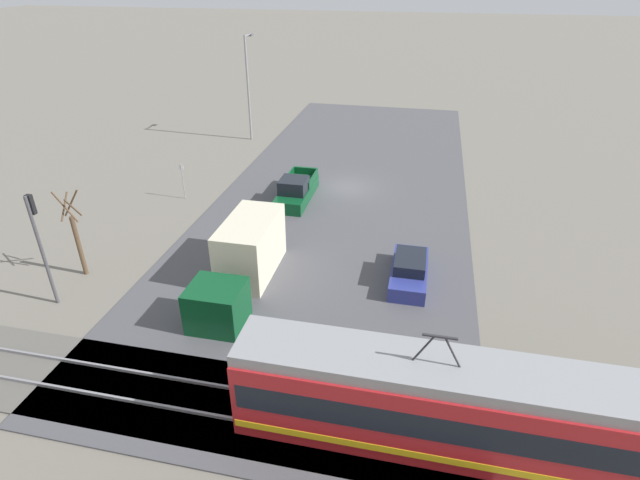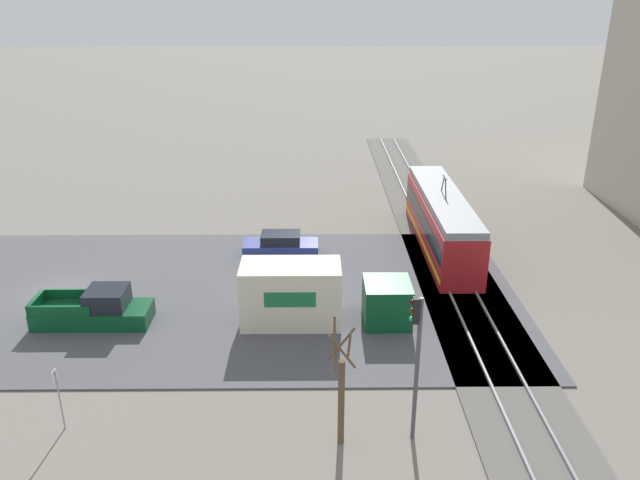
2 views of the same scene
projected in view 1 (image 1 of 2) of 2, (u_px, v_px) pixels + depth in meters
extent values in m
plane|color=slate|center=(347.00, 188.00, 37.77)|extent=(320.00, 320.00, 0.00)
cube|color=#4C4C51|center=(347.00, 188.00, 37.75)|extent=(17.52, 49.64, 0.08)
cube|color=#5B5954|center=(251.00, 408.00, 19.01)|extent=(75.92, 4.40, 0.08)
cube|color=gray|center=(257.00, 392.00, 19.57)|extent=(74.40, 0.10, 0.14)
cube|color=gray|center=(245.00, 421.00, 18.34)|extent=(74.40, 0.10, 0.14)
cube|color=#B21E23|center=(429.00, 407.00, 17.03)|extent=(13.43, 2.51, 3.09)
cube|color=black|center=(431.00, 399.00, 16.85)|extent=(13.02, 2.54, 1.03)
cube|color=gold|center=(426.00, 426.00, 17.49)|extent=(13.29, 2.55, 0.29)
cube|color=gray|center=(435.00, 368.00, 16.17)|extent=(13.43, 2.31, 0.44)
cylinder|color=#2D2D33|center=(452.00, 352.00, 15.71)|extent=(0.66, 0.07, 1.15)
cylinder|color=#2D2D33|center=(424.00, 348.00, 15.88)|extent=(0.66, 0.07, 1.15)
cube|color=#2D2D33|center=(440.00, 337.00, 15.53)|extent=(1.10, 0.08, 0.06)
cube|color=#0C4723|center=(217.00, 306.00, 22.91)|extent=(2.48, 2.30, 2.10)
cube|color=beige|center=(251.00, 246.00, 26.72)|extent=(2.48, 4.88, 3.08)
cube|color=#196B38|center=(228.00, 239.00, 26.80)|extent=(0.02, 2.44, 0.77)
cube|color=#0C4723|center=(297.00, 193.00, 35.64)|extent=(2.00, 5.66, 0.88)
cube|color=black|center=(294.00, 186.00, 34.52)|extent=(1.84, 1.92, 0.96)
cube|color=#0C4723|center=(289.00, 177.00, 36.49)|extent=(0.12, 2.83, 0.51)
cube|color=#0C4723|center=(313.00, 179.00, 36.15)|extent=(0.12, 2.83, 0.51)
cube|color=#0C4723|center=(306.00, 171.00, 37.62)|extent=(1.84, 0.23, 0.51)
cube|color=red|center=(296.00, 175.00, 38.05)|extent=(0.14, 0.04, 0.18)
cube|color=navy|center=(409.00, 273.00, 26.49)|extent=(1.86, 4.62, 0.82)
cube|color=black|center=(410.00, 262.00, 26.14)|extent=(1.60, 2.40, 0.60)
cylinder|color=#47474C|center=(42.00, 253.00, 23.62)|extent=(0.16, 0.16, 5.81)
cube|color=black|center=(31.00, 204.00, 22.59)|extent=(0.28, 0.22, 0.95)
sphere|color=#390606|center=(31.00, 197.00, 22.54)|extent=(0.18, 0.18, 0.18)
sphere|color=#3C2C06|center=(33.00, 203.00, 22.70)|extent=(0.18, 0.18, 0.18)
sphere|color=green|center=(35.00, 210.00, 22.85)|extent=(0.18, 0.18, 0.18)
cylinder|color=brown|center=(79.00, 246.00, 26.52)|extent=(0.24, 0.24, 3.47)
cylinder|color=brown|center=(64.00, 207.00, 25.46)|extent=(0.09, 0.97, 1.33)
cylinder|color=brown|center=(65.00, 207.00, 25.14)|extent=(1.17, 0.09, 1.62)
cylinder|color=brown|center=(73.00, 208.00, 25.37)|extent=(0.09, 0.97, 1.33)
cylinder|color=brown|center=(71.00, 203.00, 25.57)|extent=(1.17, 0.09, 1.62)
cylinder|color=gray|center=(248.00, 90.00, 46.01)|extent=(0.20, 0.20, 9.43)
cylinder|color=gray|center=(248.00, 35.00, 44.46)|extent=(0.12, 1.60, 0.12)
cube|color=#515156|center=(250.00, 35.00, 45.13)|extent=(0.36, 0.60, 0.18)
cylinder|color=gray|center=(183.00, 182.00, 35.49)|extent=(0.06, 0.06, 2.60)
cube|color=white|center=(181.00, 167.00, 35.00)|extent=(0.32, 0.02, 0.44)
cube|color=red|center=(181.00, 167.00, 35.01)|extent=(0.31, 0.01, 0.10)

